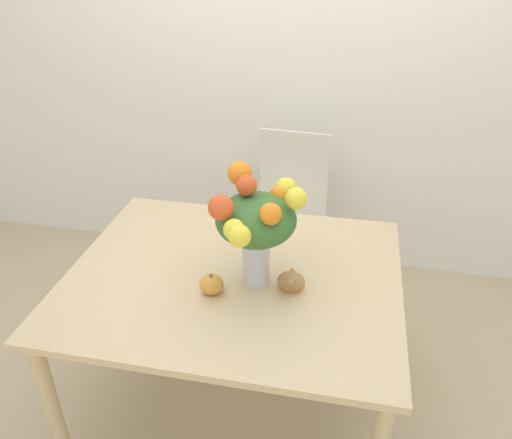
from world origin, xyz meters
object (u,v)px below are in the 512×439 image
at_px(pumpkin, 212,284).
at_px(dining_chair_near_window, 288,218).
at_px(flower_vase, 256,222).
at_px(turkey_figurine, 292,279).

height_order(pumpkin, dining_chair_near_window, dining_chair_near_window).
height_order(flower_vase, pumpkin, flower_vase).
xyz_separation_m(pumpkin, turkey_figurine, (0.29, 0.09, 0.01)).
bearing_deg(flower_vase, dining_chair_near_window, 89.99).
bearing_deg(turkey_figurine, dining_chair_near_window, 98.43).
bearing_deg(flower_vase, turkey_figurine, -2.97).
bearing_deg(dining_chair_near_window, flower_vase, -86.29).
bearing_deg(turkey_figurine, flower_vase, 177.03).
xyz_separation_m(turkey_figurine, dining_chair_near_window, (-0.14, 0.95, -0.29)).
relative_size(flower_vase, turkey_figurine, 3.28).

